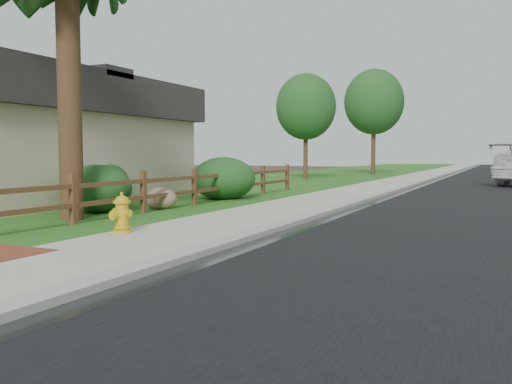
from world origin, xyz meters
The scene contains 15 objects.
ground centered at (0.00, 0.00, 0.00)m, with size 120.00×120.00×0.00m, color #34261C.
road centered at (4.60, 35.00, 0.01)m, with size 8.00×90.00×0.02m, color black.
curb centered at (0.40, 35.00, 0.06)m, with size 0.40×90.00×0.12m, color gray.
wet_gutter centered at (0.75, 35.00, 0.02)m, with size 0.50×90.00×0.00m, color black.
sidewalk centered at (-0.90, 35.00, 0.05)m, with size 2.20×90.00×0.10m, color #A0998C.
grass_strip centered at (-2.80, 35.00, 0.03)m, with size 1.60×90.00×0.06m, color #255217.
lawn_near centered at (-8.00, 35.00, 0.02)m, with size 9.00×90.00×0.04m, color #255217.
ranch_fence centered at (-3.60, 6.40, 0.62)m, with size 0.12×16.92×1.10m.
fire_hydrant centered at (-1.70, 2.02, 0.44)m, with size 0.49×0.39×0.74m.
boulder centered at (-3.90, 6.36, 0.31)m, with size 0.94×0.70×0.62m, color brown.
shrub_b centered at (-4.94, 5.04, 0.63)m, with size 1.79×1.79×1.25m, color #1A491E.
shrub_c centered at (-6.50, 6.84, 0.67)m, with size 1.85×1.85×1.33m, color #1A491E.
shrub_d centered at (-3.90, 9.92, 0.71)m, with size 2.09×2.09×1.43m, color #1A491E.
tree_near_left centered at (-6.21, 24.18, 4.26)m, with size 3.50×3.50×6.19m.
tree_mid_left centered at (-4.33, 33.34, 5.25)m, with size 4.26×4.26×7.61m.
Camera 1 is at (4.60, -5.73, 1.52)m, focal length 38.00 mm.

